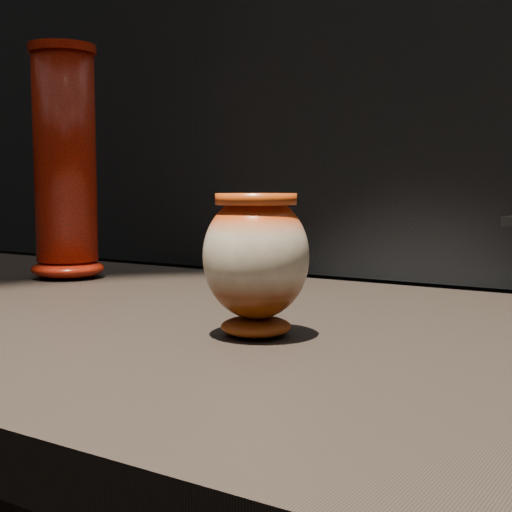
{
  "coord_description": "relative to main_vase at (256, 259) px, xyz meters",
  "views": [
    {
      "loc": [
        0.46,
        -0.69,
        1.06
      ],
      "look_at": [
        0.05,
        -0.06,
        0.99
      ],
      "focal_mm": 50.0,
      "sensor_mm": 36.0,
      "label": 1
    }
  ],
  "objects": [
    {
      "name": "main_vase",
      "position": [
        0.0,
        0.0,
        0.0
      ],
      "size": [
        0.14,
        0.14,
        0.15
      ],
      "rotation": [
        0.0,
        0.0,
        -0.32
      ],
      "color": "#652809",
      "rests_on": "display_plinth"
    },
    {
      "name": "tall_vase",
      "position": [
        -0.54,
        0.23,
        0.11
      ],
      "size": [
        0.14,
        0.14,
        0.4
      ],
      "rotation": [
        0.0,
        0.0,
        -0.09
      ],
      "color": "red",
      "rests_on": "display_plinth"
    }
  ]
}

